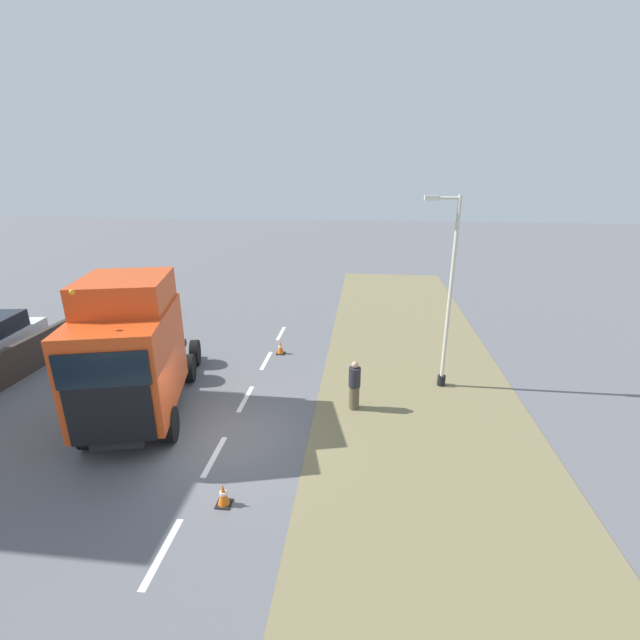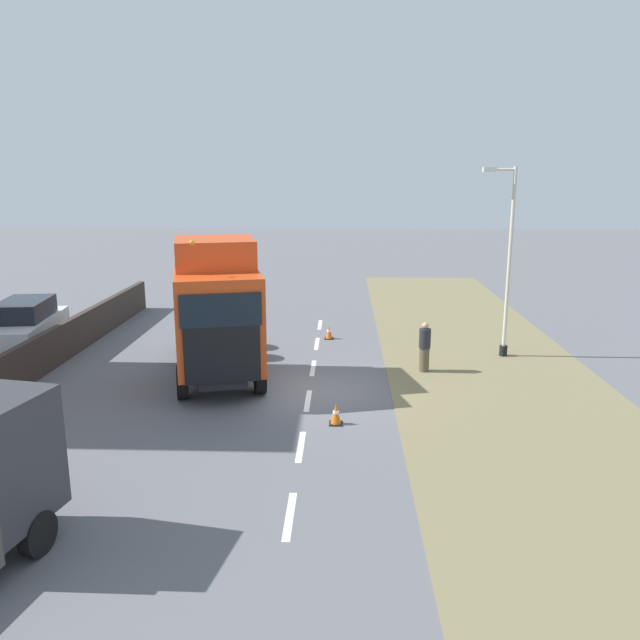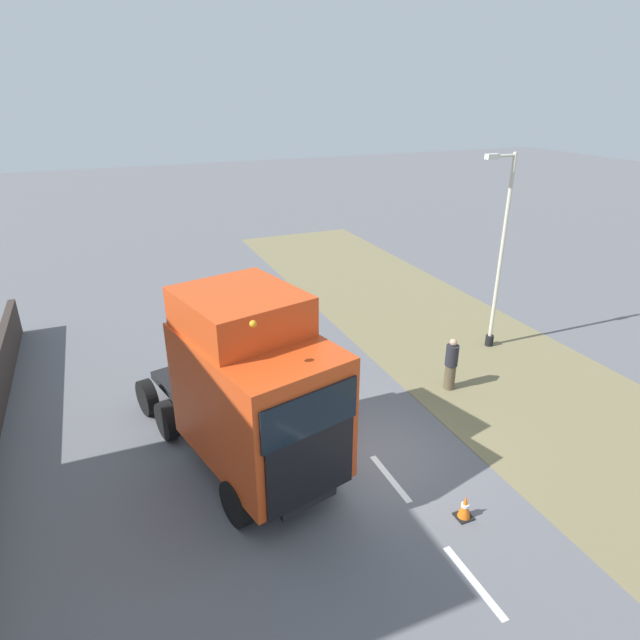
% 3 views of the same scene
% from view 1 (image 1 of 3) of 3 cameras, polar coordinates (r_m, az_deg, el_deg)
% --- Properties ---
extents(ground_plane, '(120.00, 120.00, 0.00)m').
position_cam_1_polar(ground_plane, '(13.52, -12.59, -15.01)').
color(ground_plane, slate).
rests_on(ground_plane, ground).
extents(grass_verge, '(7.00, 44.00, 0.01)m').
position_cam_1_polar(grass_verge, '(13.07, 14.41, -16.47)').
color(grass_verge, olive).
rests_on(grass_verge, ground).
extents(lane_markings, '(0.16, 17.80, 0.00)m').
position_cam_1_polar(lane_markings, '(14.07, -11.69, -13.44)').
color(lane_markings, white).
rests_on(lane_markings, ground).
extents(lorry_cab, '(4.16, 7.58, 4.74)m').
position_cam_1_polar(lorry_cab, '(14.09, -23.84, -4.12)').
color(lorry_cab, black).
rests_on(lorry_cab, ground).
extents(lamp_post, '(1.26, 0.29, 6.80)m').
position_cam_1_polar(lamp_post, '(15.44, 16.52, 2.21)').
color(lamp_post, black).
rests_on(lamp_post, ground).
extents(pedestrian, '(0.39, 0.39, 1.72)m').
position_cam_1_polar(pedestrian, '(14.24, 4.61, -8.75)').
color(pedestrian, brown).
rests_on(pedestrian, ground).
extents(traffic_cone_lead, '(0.36, 0.36, 0.58)m').
position_cam_1_polar(traffic_cone_lead, '(11.14, -12.78, -21.76)').
color(traffic_cone_lead, black).
rests_on(traffic_cone_lead, ground).
extents(traffic_cone_trailing, '(0.36, 0.36, 0.58)m').
position_cam_1_polar(traffic_cone_trailing, '(18.62, -5.29, -3.68)').
color(traffic_cone_trailing, black).
rests_on(traffic_cone_trailing, ground).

